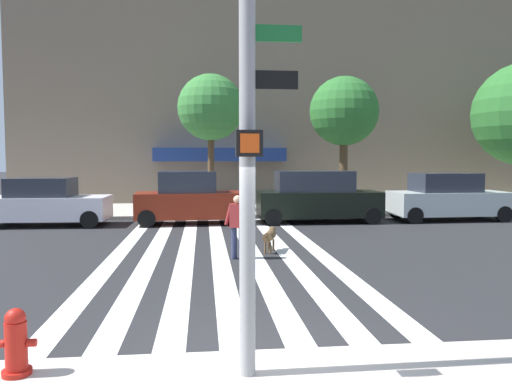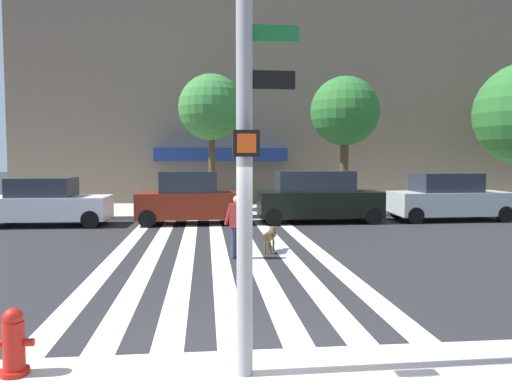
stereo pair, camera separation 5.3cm
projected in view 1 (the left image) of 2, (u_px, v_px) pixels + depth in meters
ground_plane at (231, 252)px, 13.80m from camera, size 160.00×160.00×0.00m
sidewalk_far at (219, 210)px, 24.18m from camera, size 80.00×6.00×0.15m
crosswalk_stripes at (219, 252)px, 13.77m from camera, size 5.85×14.34×0.01m
apartment_block at (267, 8)px, 34.23m from camera, size 29.28×16.66×25.68m
traffic_light_pole at (248, 72)px, 5.37m from camera, size 0.74×0.46×5.80m
fire_hydrant at (16, 343)px, 5.61m from camera, size 0.44×0.32×0.76m
parked_car_near_curb at (46, 203)px, 18.91m from camera, size 4.57×2.07×1.83m
parked_car_behind_first at (191, 199)px, 19.48m from camera, size 4.38×2.04×2.06m
parked_car_third_in_line at (317, 197)px, 20.00m from camera, size 4.87×2.06×2.07m
parked_car_fourth_in_line at (448, 198)px, 20.59m from camera, size 4.74×2.06×1.96m
street_tree_nearest at (211, 108)px, 22.82m from camera, size 3.03×3.03×6.26m
street_tree_middle at (344, 112)px, 22.99m from camera, size 3.19×3.19×6.18m
pedestrian_dog_walker at (238, 223)px, 12.73m from camera, size 0.70×0.34×1.64m
dog_on_leash at (270, 236)px, 13.74m from camera, size 0.50×1.12×0.65m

